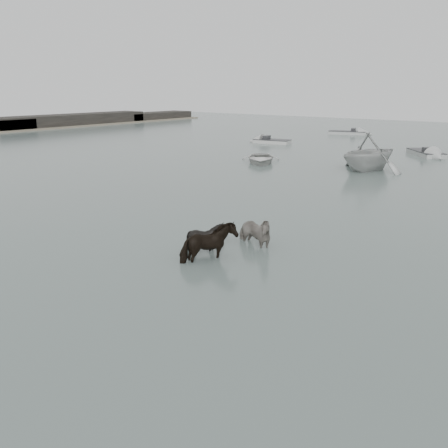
{
  "coord_description": "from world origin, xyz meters",
  "views": [
    {
      "loc": [
        8.7,
        -10.86,
        5.35
      ],
      "look_at": [
        0.15,
        0.19,
        1.0
      ],
      "focal_mm": 35.0,
      "sensor_mm": 36.0,
      "label": 1
    }
  ],
  "objects_px": {
    "pony_black": "(207,233)",
    "rowboat_lead": "(260,157)",
    "pony_pinto": "(254,225)",
    "pony_dark": "(209,238)"
  },
  "relations": [
    {
      "from": "pony_black",
      "to": "rowboat_lead",
      "type": "relative_size",
      "value": 0.31
    },
    {
      "from": "pony_black",
      "to": "rowboat_lead",
      "type": "bearing_deg",
      "value": 38.38
    },
    {
      "from": "pony_pinto",
      "to": "rowboat_lead",
      "type": "distance_m",
      "value": 18.28
    },
    {
      "from": "pony_pinto",
      "to": "pony_dark",
      "type": "height_order",
      "value": "pony_dark"
    },
    {
      "from": "pony_pinto",
      "to": "rowboat_lead",
      "type": "bearing_deg",
      "value": 44.37
    },
    {
      "from": "pony_pinto",
      "to": "pony_dark",
      "type": "bearing_deg",
      "value": -176.05
    },
    {
      "from": "pony_dark",
      "to": "rowboat_lead",
      "type": "relative_size",
      "value": 0.38
    },
    {
      "from": "pony_pinto",
      "to": "rowboat_lead",
      "type": "relative_size",
      "value": 0.44
    },
    {
      "from": "pony_pinto",
      "to": "pony_black",
      "type": "distance_m",
      "value": 1.71
    },
    {
      "from": "pony_pinto",
      "to": "rowboat_lead",
      "type": "xyz_separation_m",
      "value": [
        -9.8,
        15.43,
        -0.33
      ]
    }
  ]
}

